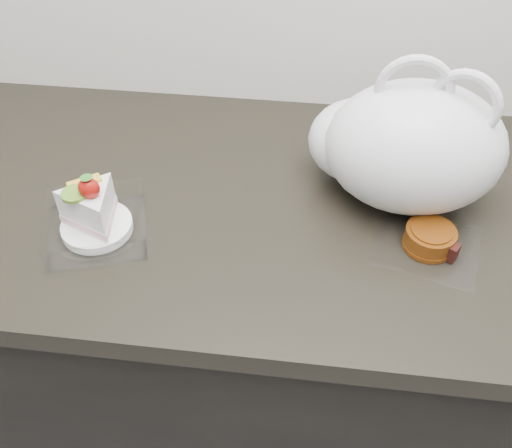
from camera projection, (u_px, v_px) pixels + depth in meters
counter at (310, 351)px, 1.28m from camera, size 2.04×0.64×0.90m
cake_tray at (95, 217)px, 0.89m from camera, size 0.19×0.19×0.12m
mooncake_wrap at (430, 240)px, 0.88m from camera, size 0.19×0.18×0.04m
plastic_bag at (403, 145)px, 0.91m from camera, size 0.35×0.28×0.26m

